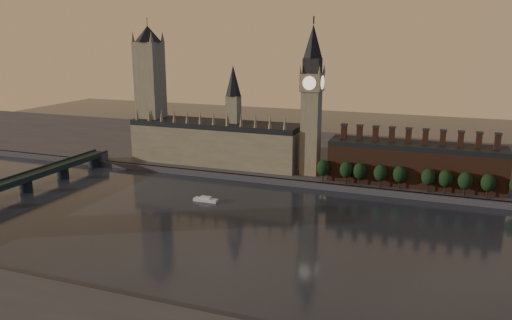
% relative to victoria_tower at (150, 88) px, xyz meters
% --- Properties ---
extents(ground, '(900.00, 900.00, 0.00)m').
position_rel_victoria_tower_xyz_m(ground, '(120.00, -115.00, -59.09)').
color(ground, black).
rests_on(ground, ground).
extents(north_bank, '(900.00, 182.00, 4.00)m').
position_rel_victoria_tower_xyz_m(north_bank, '(120.00, 63.04, -57.09)').
color(north_bank, '#444448').
rests_on(north_bank, ground).
extents(palace_of_westminster, '(130.00, 30.30, 74.00)m').
position_rel_victoria_tower_xyz_m(palace_of_westminster, '(55.59, -0.09, -37.46)').
color(palace_of_westminster, gray).
rests_on(palace_of_westminster, north_bank).
extents(victoria_tower, '(24.00, 24.00, 108.00)m').
position_rel_victoria_tower_xyz_m(victoria_tower, '(0.00, 0.00, 0.00)').
color(victoria_tower, gray).
rests_on(victoria_tower, north_bank).
extents(big_ben, '(15.00, 15.00, 107.00)m').
position_rel_victoria_tower_xyz_m(big_ben, '(130.00, -5.00, -2.26)').
color(big_ben, gray).
rests_on(big_ben, north_bank).
extents(chimney_block, '(110.00, 25.00, 37.00)m').
position_rel_victoria_tower_xyz_m(chimney_block, '(200.00, -5.00, -41.27)').
color(chimney_block, '#4A291C').
rests_on(chimney_block, north_bank).
extents(embankment_tree_0, '(8.60, 8.60, 14.88)m').
position_rel_victoria_tower_xyz_m(embankment_tree_0, '(143.09, -20.89, -45.62)').
color(embankment_tree_0, black).
rests_on(embankment_tree_0, north_bank).
extents(embankment_tree_1, '(8.60, 8.60, 14.88)m').
position_rel_victoria_tower_xyz_m(embankment_tree_1, '(158.43, -20.64, -45.62)').
color(embankment_tree_1, black).
rests_on(embankment_tree_1, north_bank).
extents(embankment_tree_2, '(8.60, 8.60, 14.88)m').
position_rel_victoria_tower_xyz_m(embankment_tree_2, '(167.18, -20.72, -45.62)').
color(embankment_tree_2, black).
rests_on(embankment_tree_2, north_bank).
extents(embankment_tree_3, '(8.60, 8.60, 14.88)m').
position_rel_victoria_tower_xyz_m(embankment_tree_3, '(180.34, -21.06, -45.62)').
color(embankment_tree_3, black).
rests_on(embankment_tree_3, north_bank).
extents(embankment_tree_4, '(8.60, 8.60, 14.88)m').
position_rel_victoria_tower_xyz_m(embankment_tree_4, '(192.13, -20.14, -45.62)').
color(embankment_tree_4, black).
rests_on(embankment_tree_4, north_bank).
extents(embankment_tree_5, '(8.60, 8.60, 14.88)m').
position_rel_victoria_tower_xyz_m(embankment_tree_5, '(209.24, -20.36, -45.62)').
color(embankment_tree_5, black).
rests_on(embankment_tree_5, north_bank).
extents(embankment_tree_6, '(8.60, 8.60, 14.88)m').
position_rel_victoria_tower_xyz_m(embankment_tree_6, '(219.21, -20.19, -45.62)').
color(embankment_tree_6, black).
rests_on(embankment_tree_6, north_bank).
extents(embankment_tree_7, '(8.60, 8.60, 14.88)m').
position_rel_victoria_tower_xyz_m(embankment_tree_7, '(230.37, -21.28, -45.62)').
color(embankment_tree_7, black).
rests_on(embankment_tree_7, north_bank).
extents(embankment_tree_8, '(8.60, 8.60, 14.88)m').
position_rel_victoria_tower_xyz_m(embankment_tree_8, '(242.99, -20.66, -45.62)').
color(embankment_tree_8, black).
rests_on(embankment_tree_8, north_bank).
extents(westminster_bridge, '(14.00, 200.00, 11.55)m').
position_rel_victoria_tower_xyz_m(westminster_bridge, '(-35.00, -117.70, -51.65)').
color(westminster_bridge, '#1D2D27').
rests_on(westminster_bridge, ground).
extents(river_boat, '(15.31, 4.50, 3.06)m').
position_rel_victoria_tower_xyz_m(river_boat, '(83.13, -75.05, -57.92)').
color(river_boat, silver).
rests_on(river_boat, ground).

